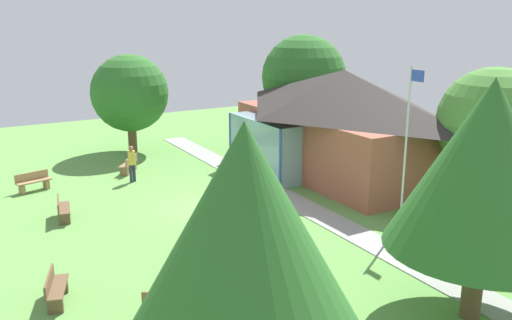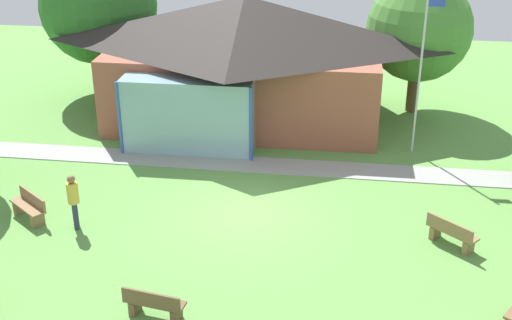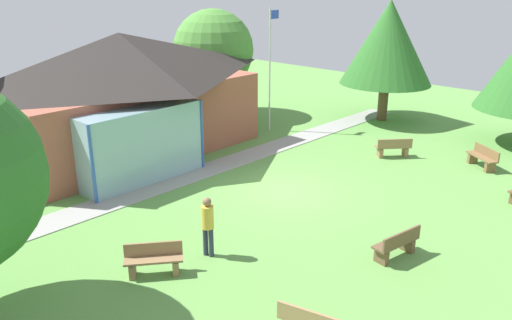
# 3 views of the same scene
# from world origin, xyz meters

# --- Properties ---
(ground_plane) EXTENTS (44.00, 44.00, 0.00)m
(ground_plane) POSITION_xyz_m (0.00, 0.00, 0.00)
(ground_plane) COLOR #609947
(pavilion) EXTENTS (11.68, 7.58, 5.11)m
(pavilion) POSITION_xyz_m (-1.26, 7.81, 2.65)
(pavilion) COLOR #A35642
(pavilion) RESTS_ON ground_plane
(footpath) EXTENTS (25.48, 1.54, 0.03)m
(footpath) POSITION_xyz_m (0.00, 3.51, 0.01)
(footpath) COLOR #999993
(footpath) RESTS_ON ground_plane
(flagpole) EXTENTS (0.64, 0.08, 5.95)m
(flagpole) POSITION_xyz_m (5.49, 5.49, 3.27)
(flagpole) COLOR silver
(flagpole) RESTS_ON ground_plane
(bench_mid_left) EXTENTS (1.45, 1.27, 0.84)m
(bench_mid_left) POSITION_xyz_m (-6.50, -1.18, 0.40)
(bench_mid_left) COLOR olive
(bench_mid_left) RESTS_ON ground_plane
(bench_front_center) EXTENTS (1.55, 0.70, 0.84)m
(bench_front_center) POSITION_xyz_m (-1.47, -5.35, 0.40)
(bench_front_center) COLOR brown
(bench_front_center) RESTS_ON ground_plane
(bench_mid_right) EXTENTS (1.42, 1.32, 0.84)m
(bench_mid_right) POSITION_xyz_m (6.02, -1.08, 0.40)
(bench_mid_right) COLOR olive
(bench_mid_right) RESTS_ON ground_plane
(bench_lawn_far_right) EXTENTS (1.19, 1.49, 0.84)m
(bench_lawn_far_right) POSITION_xyz_m (7.34, -4.35, 0.40)
(bench_lawn_far_right) COLOR brown
(bench_lawn_far_right) RESTS_ON ground_plane
(visitor_strolling_lawn) EXTENTS (0.34, 0.34, 1.74)m
(visitor_strolling_lawn) POSITION_xyz_m (-4.90, -1.50, 1.02)
(visitor_strolling_lawn) COLOR #2D3347
(visitor_strolling_lawn) RESTS_ON ground_plane
(tree_behind_pavilion_right) EXTENTS (4.32, 4.32, 5.72)m
(tree_behind_pavilion_right) POSITION_xyz_m (5.75, 9.81, 3.54)
(tree_behind_pavilion_right) COLOR brown
(tree_behind_pavilion_right) RESTS_ON ground_plane
(tree_east_hedge) EXTENTS (4.73, 4.73, 6.23)m
(tree_east_hedge) POSITION_xyz_m (11.09, 2.40, 4.08)
(tree_east_hedge) COLOR brown
(tree_east_hedge) RESTS_ON ground_plane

